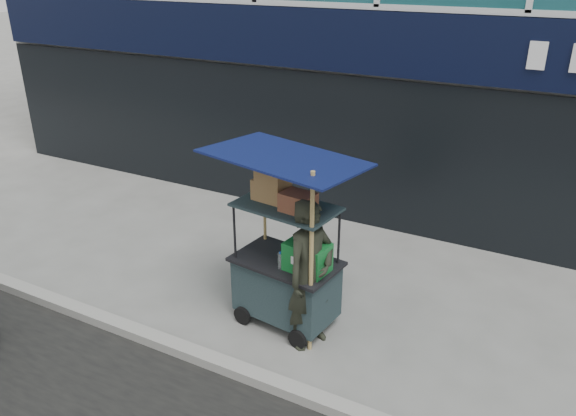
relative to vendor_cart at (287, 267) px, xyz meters
The scene contains 4 objects.
ground 1.18m from the vendor_cart, 100.49° to the right, with size 80.00×80.00×0.00m, color slate.
curb 1.31m from the vendor_cart, 98.59° to the right, with size 80.00×0.18×0.12m, color gray.
vendor_cart is the anchor object (origin of this frame).
vendor_man 0.46m from the vendor_cart, 27.79° to the right, with size 0.64×0.42×1.75m, color black.
Camera 1 is at (2.83, -4.09, 4.04)m, focal length 35.00 mm.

